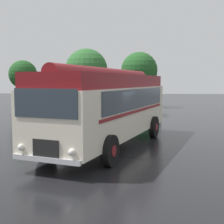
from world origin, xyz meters
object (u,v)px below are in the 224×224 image
object	(u,v)px
car_near_left	(113,105)
box_van	(80,99)
vintage_bus	(109,104)
car_mid_left	(147,105)

from	to	relation	value
car_near_left	box_van	size ratio (longest dim) A/B	0.74
car_near_left	box_van	world-z (taller)	box_van
vintage_bus	car_mid_left	xyz separation A→B (m)	(2.19, 13.32, -1.05)
car_near_left	car_mid_left	xyz separation A→B (m)	(2.97, 0.46, 0.00)
vintage_bus	car_near_left	xyz separation A→B (m)	(-0.78, 12.86, -1.05)
vintage_bus	car_mid_left	size ratio (longest dim) A/B	2.38
vintage_bus	car_near_left	size ratio (longest dim) A/B	2.39
vintage_bus	box_van	distance (m)	12.97
vintage_bus	car_mid_left	bearing A→B (deg)	80.66
vintage_bus	car_near_left	bearing A→B (deg)	93.48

